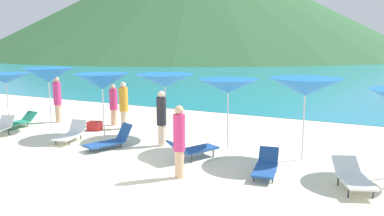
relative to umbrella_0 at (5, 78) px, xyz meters
name	(u,v)px	position (x,y,z in m)	size (l,w,h in m)	color
ground_plane	(228,114)	(7.30, 6.59, -2.00)	(50.00, 100.00, 0.30)	beige
ocean_water	(364,50)	(7.30, 225.95, -1.84)	(650.00, 440.00, 0.02)	teal
headland_hill	(196,1)	(-35.21, 91.74, 13.96)	(120.90, 120.90, 31.63)	#2D5B33
umbrella_0	(5,78)	(0.00, 0.00, 0.00)	(2.07, 2.07, 2.06)	silver
umbrella_1	(48,75)	(2.64, -0.18, 0.24)	(1.91, 1.91, 2.37)	silver
umbrella_2	(102,81)	(5.09, -0.06, 0.10)	(1.96, 1.96, 2.23)	silver
umbrella_3	(165,81)	(7.20, 0.69, 0.16)	(2.19, 2.19, 2.24)	silver
umbrella_4	(228,86)	(9.72, 0.14, 0.14)	(1.98, 1.98, 2.21)	silver
umbrella_5	(305,87)	(11.97, 0.17, 0.23)	(2.02, 2.02, 2.33)	silver
lounge_chair_0	(353,176)	(13.38, -1.53, -1.55)	(1.09, 1.57, 0.58)	white
lounge_chair_1	(266,166)	(11.37, -1.49, -1.62)	(0.70, 1.48, 0.57)	#1E478C
lounge_chair_2	(111,140)	(6.34, -1.27, -1.59)	(1.04, 1.58, 0.72)	#1E478C
lounge_chair_4	(192,149)	(9.15, -1.17, -1.54)	(1.16, 1.62, 0.64)	#1E478C
lounge_chair_6	(19,121)	(1.16, -0.47, -1.61)	(0.77, 1.48, 0.55)	#268C66
lounge_chair_8	(71,133)	(4.56, -1.16, -1.59)	(0.86, 1.46, 0.63)	white
beachgoer_0	(114,104)	(4.28, 1.54, -0.97)	(0.32, 0.32, 1.67)	#DBAA84
beachgoer_1	(179,139)	(9.51, -2.64, -0.88)	(0.29, 0.29, 1.80)	#DBAA84
beachgoer_2	(57,98)	(1.82, 0.98, -0.82)	(0.32, 0.32, 1.92)	#DBAA84
beachgoer_3	(161,117)	(7.63, -0.30, -0.89)	(0.31, 0.31, 1.79)	beige
beachgoer_4	(124,104)	(5.04, 1.19, -0.88)	(0.34, 0.34, 1.83)	beige
cooler_box	(95,126)	(4.20, 0.46, -1.68)	(0.50, 0.36, 0.34)	red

